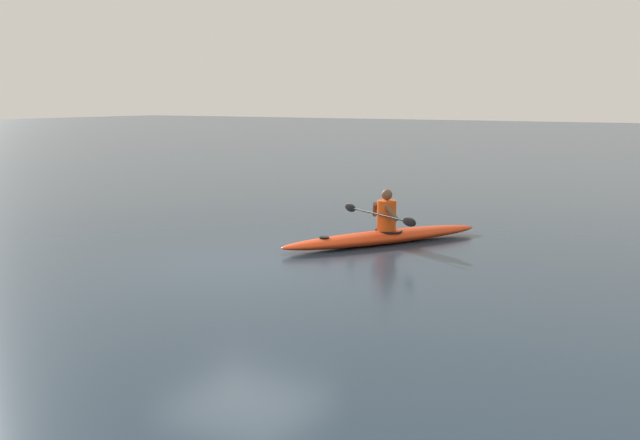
% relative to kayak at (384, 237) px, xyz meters
% --- Properties ---
extents(ground_plane, '(160.00, 160.00, 0.00)m').
position_rel_kayak_xyz_m(ground_plane, '(1.10, 2.99, -0.13)').
color(ground_plane, '#1E2D3D').
extents(kayak, '(2.66, 4.18, 0.25)m').
position_rel_kayak_xyz_m(kayak, '(0.00, 0.00, 0.00)').
color(kayak, red).
rests_on(kayak, ground).
extents(kayaker, '(2.12, 1.18, 0.80)m').
position_rel_kayak_xyz_m(kayaker, '(-0.02, -0.03, 0.46)').
color(kayaker, '#E04C14').
rests_on(kayaker, kayak).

